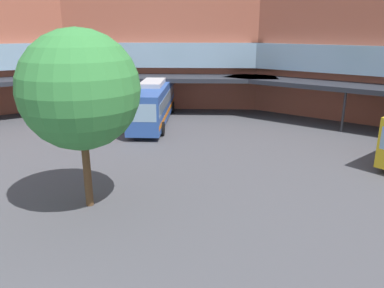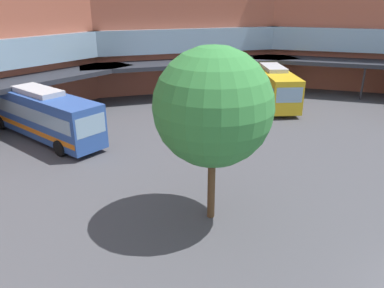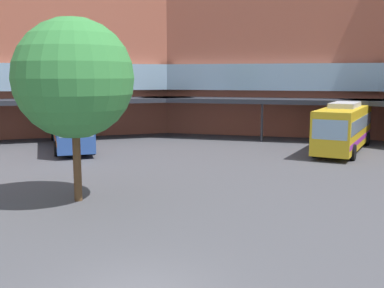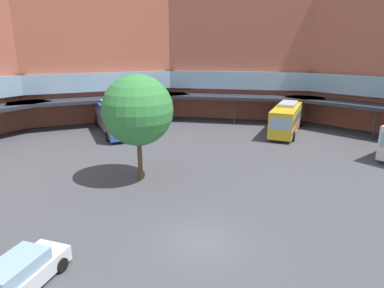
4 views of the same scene
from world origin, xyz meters
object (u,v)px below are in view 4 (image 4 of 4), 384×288
object	(u,v)px
parked_car	(20,274)
plaza_tree	(138,110)
bus_3	(287,117)
bus_4	(112,117)

from	to	relation	value
parked_car	plaza_tree	world-z (taller)	plaza_tree
bus_3	parked_car	distance (m)	33.35
parked_car	plaza_tree	xyz separation A→B (m)	(4.70, 11.90, 4.83)
bus_3	bus_4	world-z (taller)	bus_4
bus_3	plaza_tree	distance (m)	22.00
parked_car	plaza_tree	size ratio (longest dim) A/B	0.58
plaza_tree	bus_3	bearing A→B (deg)	37.69
bus_4	parked_car	distance (m)	27.89
bus_4	plaza_tree	distance (m)	16.87
bus_4	bus_3	bearing A→B (deg)	65.95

